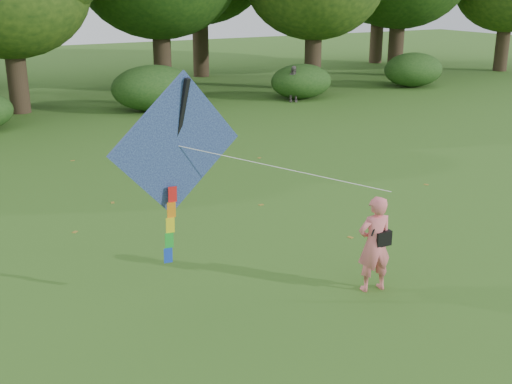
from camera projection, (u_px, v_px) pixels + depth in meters
name	position (u px, v px, depth m)	size (l,w,h in m)	color
ground	(353.00, 304.00, 10.67)	(100.00, 100.00, 0.00)	#265114
man_kite_flyer	(374.00, 244.00, 10.90)	(0.62, 0.41, 1.71)	#EE7077
bystander_right	(293.00, 84.00, 28.63)	(0.95, 0.39, 1.62)	slate
crossbody_bag	(381.00, 237.00, 10.90)	(0.43, 0.20, 0.69)	black
flying_kite	(177.00, 148.00, 10.06)	(4.46, 1.68, 3.16)	#223A97
shrub_band	(64.00, 98.00, 24.78)	(39.15, 3.22, 1.88)	#264919
fallen_leaves	(229.00, 228.00, 13.95)	(11.62, 14.70, 0.01)	olive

